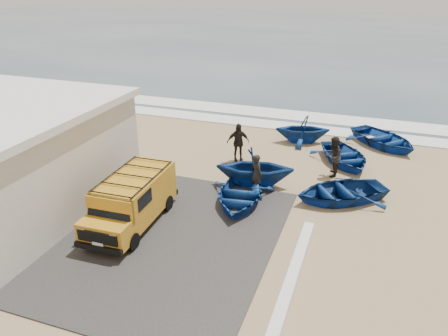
% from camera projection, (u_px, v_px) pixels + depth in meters
% --- Properties ---
extents(ground, '(160.00, 160.00, 0.00)m').
position_uv_depth(ground, '(186.00, 213.00, 17.89)').
color(ground, tan).
extents(slab, '(12.00, 10.00, 0.05)m').
position_uv_depth(slab, '(118.00, 228.00, 16.77)').
color(slab, '#3A3735').
rests_on(slab, ground).
extents(ocean, '(180.00, 88.00, 0.01)m').
position_uv_depth(ocean, '(337.00, 36.00, 65.98)').
color(ocean, '#385166').
rests_on(ocean, ground).
extents(surf_line, '(180.00, 1.60, 0.06)m').
position_uv_depth(surf_line, '(262.00, 124.00, 28.18)').
color(surf_line, white).
rests_on(surf_line, ground).
extents(surf_wash, '(180.00, 2.20, 0.04)m').
position_uv_depth(surf_wash, '(271.00, 113.00, 30.33)').
color(surf_wash, white).
rests_on(surf_wash, ground).
extents(parapet, '(0.35, 6.00, 0.55)m').
position_uv_depth(parapet, '(293.00, 277.00, 13.68)').
color(parapet, silver).
rests_on(parapet, ground).
extents(van, '(1.99, 4.70, 2.00)m').
position_uv_depth(van, '(132.00, 199.00, 16.70)').
color(van, '#C88B1E').
rests_on(van, ground).
extents(boat_near_left, '(3.33, 4.28, 0.81)m').
position_uv_depth(boat_near_left, '(239.00, 194.00, 18.49)').
color(boat_near_left, navy).
rests_on(boat_near_left, ground).
extents(boat_near_right, '(4.97, 4.65, 0.84)m').
position_uv_depth(boat_near_right, '(340.00, 191.00, 18.70)').
color(boat_near_right, navy).
rests_on(boat_near_right, ground).
extents(boat_mid_left, '(4.08, 3.72, 1.85)m').
position_uv_depth(boat_mid_left, '(255.00, 167.00, 19.75)').
color(boat_mid_left, navy).
rests_on(boat_mid_left, ground).
extents(boat_mid_right, '(4.34, 4.75, 0.81)m').
position_uv_depth(boat_mid_right, '(344.00, 156.00, 22.30)').
color(boat_mid_right, navy).
rests_on(boat_mid_right, ground).
extents(boat_far_left, '(3.64, 3.34, 1.61)m').
position_uv_depth(boat_far_left, '(303.00, 129.00, 24.91)').
color(boat_far_left, navy).
rests_on(boat_far_left, ground).
extents(boat_far_right, '(5.16, 5.13, 0.88)m').
position_uv_depth(boat_far_right, '(384.00, 139.00, 24.49)').
color(boat_far_right, navy).
rests_on(boat_far_right, ground).
extents(fisherman_front, '(0.80, 0.77, 1.85)m').
position_uv_depth(fisherman_front, '(257.00, 174.00, 19.09)').
color(fisherman_front, black).
rests_on(fisherman_front, ground).
extents(fisherman_middle, '(0.75, 0.96, 1.97)m').
position_uv_depth(fisherman_middle, '(333.00, 157.00, 20.72)').
color(fisherman_middle, black).
rests_on(fisherman_middle, ground).
extents(fisherman_back, '(1.27, 0.99, 2.01)m').
position_uv_depth(fisherman_back, '(238.00, 142.00, 22.42)').
color(fisherman_back, black).
rests_on(fisherman_back, ground).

